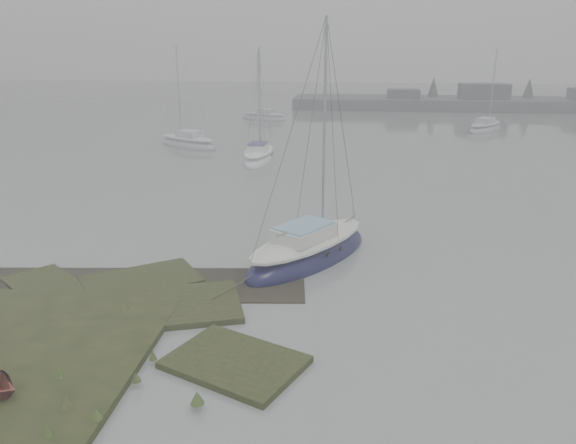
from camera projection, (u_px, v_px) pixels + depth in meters
The scene contains 7 objects.
ground at pixel (306, 153), 44.17m from camera, with size 160.00×160.00×0.00m, color slate.
far_shoreline at pixel (536, 103), 71.25m from camera, with size 60.00×8.00×4.15m.
sailboat_main at pixel (308, 252), 22.55m from camera, with size 5.85×7.25×10.05m.
sailboat_white at pixel (259, 157), 41.22m from camera, with size 2.05×6.13×8.63m.
sailboat_far_a at pixel (188, 143), 46.78m from camera, with size 6.32×4.97×8.72m.
sailboat_far_b at pixel (485, 128), 54.99m from camera, with size 4.96×5.93×8.31m.
sailboat_far_c at pixel (264, 117), 62.66m from camera, with size 5.90×3.87×7.93m.
Camera 1 is at (3.40, -13.59, 8.42)m, focal length 35.00 mm.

